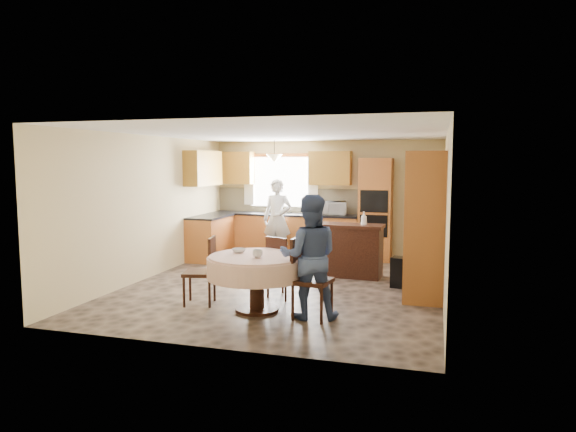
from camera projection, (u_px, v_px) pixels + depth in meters
The scene contains 36 objects.
floor at pixel (286, 285), 8.52m from camera, with size 5.00×6.00×0.01m, color brown.
ceiling at pixel (286, 133), 8.26m from camera, with size 5.00×6.00×0.01m, color white.
wall_back at pixel (325, 198), 11.25m from camera, with size 5.00×0.02×2.50m, color #D1BD86.
wall_front at pixel (207, 235), 5.53m from camera, with size 5.00×0.02×2.50m, color #D1BD86.
wall_left at pixel (151, 207), 9.09m from camera, with size 0.02×6.00×2.50m, color #D1BD86.
wall_right at pixel (445, 215), 7.69m from camera, with size 0.02×6.00×2.50m, color #D1BD86.
window at pixel (281, 182), 11.48m from camera, with size 1.40×0.03×1.10m, color white.
curtain_left at pixel (249, 179), 11.63m from camera, with size 0.22×0.02×1.15m, color white.
curtain_right at pixel (313, 180), 11.21m from camera, with size 0.22×0.02×1.15m, color white.
base_cab_back at pixel (284, 235), 11.29m from camera, with size 3.30×0.60×0.88m, color orange.
counter_back at pixel (284, 214), 11.24m from camera, with size 3.30×0.64×0.04m, color black.
base_cab_left at pixel (210, 238), 10.81m from camera, with size 0.60×1.20×0.88m, color orange.
counter_left at pixel (210, 217), 10.76m from camera, with size 0.64×1.20×0.04m, color black.
backsplash at pixel (288, 201), 11.49m from camera, with size 3.30×0.02×0.55m, color #C5B78B.
wall_cab_left at pixel (235, 168), 11.60m from camera, with size 0.85×0.33×0.72m, color #BC892F.
wall_cab_right at pixel (330, 168), 10.99m from camera, with size 0.90×0.33×0.72m, color #BC892F.
wall_cab_side at pixel (203, 168), 10.69m from camera, with size 0.33×1.20×0.72m, color #BC892F.
oven_tower at pixel (376, 209), 10.66m from camera, with size 0.66×0.62×2.12m, color orange.
oven_upper at pixel (374, 201), 10.34m from camera, with size 0.56×0.01×0.45m, color black.
oven_lower at pixel (374, 226), 10.39m from camera, with size 0.56×0.01×0.45m, color black.
pendant at pixel (274, 158), 10.97m from camera, with size 0.36×0.36×0.18m, color beige.
sideboard at pixel (348, 252), 9.15m from camera, with size 1.24×0.51×0.88m, color #3A1C0F.
space_heater at pixel (403, 273), 8.34m from camera, with size 0.36×0.25×0.50m, color black.
cupboard at pixel (426, 225), 7.70m from camera, with size 0.57×1.15×2.19m, color orange.
dining_table at pixel (257, 268), 7.00m from camera, with size 1.35×1.35×0.77m.
chair_left at pixel (205, 267), 7.34m from camera, with size 0.51×0.51×0.98m.
chair_back at pixel (281, 264), 7.66m from camera, with size 0.53×0.53×0.94m.
chair_right at pixel (306, 274), 6.70m from camera, with size 0.52×0.52×1.06m.
framed_picture at pixel (443, 185), 9.06m from camera, with size 0.06×0.53×0.44m.
microwave at pixel (334, 208), 10.86m from camera, with size 0.52×0.35×0.29m, color silver.
person_sink at pixel (277, 219), 10.78m from camera, with size 0.62×0.40×1.69m, color silver.
person_dining at pixel (309, 257), 6.68m from camera, with size 0.79×0.62×1.62m, color #394B7E.
bowl_sideboard at pixel (326, 225), 9.22m from camera, with size 0.24×0.24×0.06m, color #B2B2B2.
bottle_sideboard at pixel (364, 220), 9.02m from camera, with size 0.11×0.11×0.29m, color silver.
cup_table at pixel (258, 254), 6.81m from camera, with size 0.14×0.14×0.11m, color #B2B2B2.
bowl_table at pixel (239, 251), 7.19m from camera, with size 0.19×0.19×0.06m, color #B2B2B2.
Camera 1 is at (2.38, -8.01, 2.04)m, focal length 32.00 mm.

